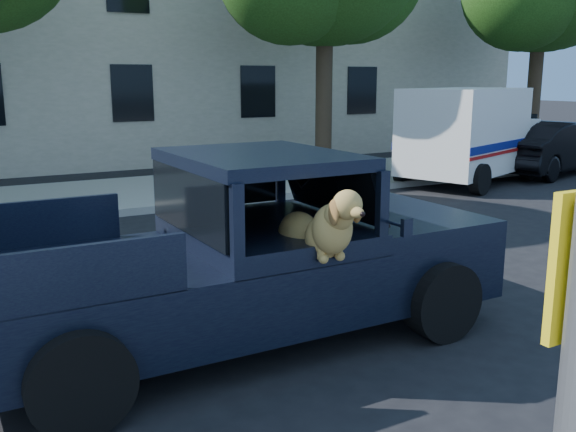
# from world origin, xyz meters

# --- Properties ---
(ground) EXTENTS (120.00, 120.00, 0.00)m
(ground) POSITION_xyz_m (0.00, 0.00, 0.00)
(ground) COLOR black
(ground) RESTS_ON ground
(far_sidewalk) EXTENTS (60.00, 4.00, 0.15)m
(far_sidewalk) POSITION_xyz_m (0.00, 9.20, 0.07)
(far_sidewalk) COLOR gray
(far_sidewalk) RESTS_ON ground
(lane_stripes) EXTENTS (21.60, 0.14, 0.01)m
(lane_stripes) POSITION_xyz_m (2.00, 3.40, 0.01)
(lane_stripes) COLOR silver
(lane_stripes) RESTS_ON ground
(building_main) EXTENTS (26.00, 6.00, 9.00)m
(building_main) POSITION_xyz_m (3.00, 16.50, 4.50)
(building_main) COLOR beige
(building_main) RESTS_ON ground
(pickup_truck) EXTENTS (5.35, 2.73, 1.91)m
(pickup_truck) POSITION_xyz_m (-1.67, 0.71, 0.65)
(pickup_truck) COLOR black
(pickup_truck) RESTS_ON ground
(mail_truck) EXTENTS (4.76, 3.41, 2.38)m
(mail_truck) POSITION_xyz_m (7.71, 7.01, 1.04)
(mail_truck) COLOR silver
(mail_truck) RESTS_ON ground
(parked_sedan) EXTENTS (2.64, 4.75, 1.48)m
(parked_sedan) POSITION_xyz_m (10.76, 7.00, 0.74)
(parked_sedan) COLOR black
(parked_sedan) RESTS_ON ground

